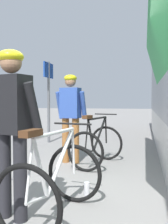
{
  "coord_description": "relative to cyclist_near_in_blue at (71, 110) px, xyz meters",
  "views": [
    {
      "loc": [
        1.02,
        -2.84,
        1.24
      ],
      "look_at": [
        0.02,
        1.43,
        1.05
      ],
      "focal_mm": 41.28,
      "sensor_mm": 36.0,
      "label": 1
    }
  ],
  "objects": [
    {
      "name": "water_bottle_near_the_bikes",
      "position": [
        0.74,
        -1.79,
        -0.95
      ],
      "size": [
        0.07,
        0.07,
        0.21
      ],
      "primitive_type": "cylinder",
      "color": "silver",
      "rests_on": "ground"
    },
    {
      "name": "bicycle_near_black",
      "position": [
        0.55,
        -0.09,
        -0.65
      ],
      "size": [
        0.93,
        1.2,
        0.99
      ],
      "color": "black",
      "rests_on": "ground"
    },
    {
      "name": "platform_sign_post",
      "position": [
        -1.35,
        2.29,
        0.57
      ],
      "size": [
        0.08,
        0.7,
        2.4
      ],
      "color": "#595B60",
      "rests_on": "ground"
    },
    {
      "name": "ground_plane",
      "position": [
        0.41,
        -2.09,
        -1.05
      ],
      "size": [
        80.0,
        80.0,
        0.0
      ],
      "primitive_type": "plane",
      "color": "gray"
    },
    {
      "name": "cyclist_far_in_dark",
      "position": [
        0.1,
        -2.51,
        0.0
      ],
      "size": [
        0.66,
        0.41,
        1.76
      ],
      "color": "#232328",
      "rests_on": "ground"
    },
    {
      "name": "bicycle_far_white",
      "position": [
        0.53,
        -2.44,
        -0.65
      ],
      "size": [
        0.86,
        1.16,
        0.99
      ],
      "color": "black",
      "rests_on": "ground"
    },
    {
      "name": "cyclist_near_in_blue",
      "position": [
        0.0,
        0.0,
        0.0
      ],
      "size": [
        0.64,
        0.36,
        1.76
      ],
      "color": "#935B2D",
      "rests_on": "ground"
    }
  ]
}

